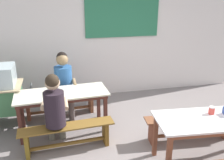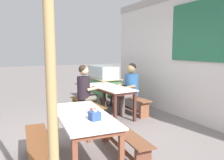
{
  "view_description": "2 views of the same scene",
  "coord_description": "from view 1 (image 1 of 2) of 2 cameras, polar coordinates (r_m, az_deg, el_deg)",
  "views": [
    {
      "loc": [
        -1.19,
        -2.98,
        2.38
      ],
      "look_at": [
        -0.37,
        0.61,
        1.05
      ],
      "focal_mm": 39.5,
      "sensor_mm": 36.0,
      "label": 1
    },
    {
      "loc": [
        3.76,
        -1.4,
        1.64
      ],
      "look_at": [
        -0.39,
        0.72,
        1.01
      ],
      "focal_mm": 36.21,
      "sensor_mm": 36.0,
      "label": 2
    }
  ],
  "objects": [
    {
      "name": "bench_far_front",
      "position": [
        4.0,
        -10.25,
        -12.22
      ],
      "size": [
        1.48,
        0.35,
        0.42
      ],
      "color": "brown",
      "rests_on": "ground_plane"
    },
    {
      "name": "bench_near_back",
      "position": [
        4.38,
        17.4,
        -9.95
      ],
      "size": [
        1.53,
        0.39,
        0.42
      ],
      "color": "brown",
      "rests_on": "ground_plane"
    },
    {
      "name": "condiment_jar",
      "position": [
        3.79,
        22.07,
        -6.52
      ],
      "size": [
        0.08,
        0.08,
        0.11
      ],
      "color": "#D4433B",
      "rests_on": "dining_table_near"
    },
    {
      "name": "backdrop_wall",
      "position": [
        5.73,
        -0.63,
        12.04
      ],
      "size": [
        6.41,
        0.23,
        3.05
      ],
      "color": "silver",
      "rests_on": "ground_plane"
    },
    {
      "name": "dining_table_far",
      "position": [
        4.37,
        -11.5,
        -3.78
      ],
      "size": [
        1.62,
        0.75,
        0.73
      ],
      "color": "beige",
      "rests_on": "ground_plane"
    },
    {
      "name": "dining_table_near",
      "position": [
        3.72,
        21.95,
        -9.28
      ],
      "size": [
        1.6,
        0.81,
        0.73
      ],
      "color": "silver",
      "rests_on": "ground_plane"
    },
    {
      "name": "bench_far_back",
      "position": [
        5.09,
        -11.89,
        -4.97
      ],
      "size": [
        1.51,
        0.39,
        0.42
      ],
      "color": "brown",
      "rests_on": "ground_plane"
    },
    {
      "name": "person_left_back_turned",
      "position": [
        3.84,
        -13.15,
        -6.25
      ],
      "size": [
        0.42,
        0.55,
        1.28
      ],
      "color": "#646156",
      "rests_on": "ground_plane"
    },
    {
      "name": "ground_plane",
      "position": [
        3.99,
        7.53,
        -16.92
      ],
      "size": [
        40.0,
        40.0,
        0.0
      ],
      "primitive_type": "plane",
      "color": "gray"
    },
    {
      "name": "person_center_facing",
      "position": [
        4.87,
        -11.1,
        -0.2
      ],
      "size": [
        0.46,
        0.56,
        1.3
      ],
      "color": "#685B56",
      "rests_on": "ground_plane"
    }
  ]
}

